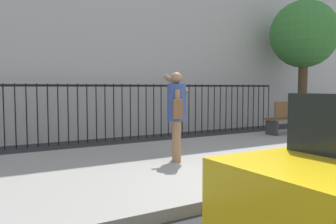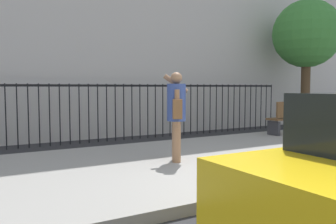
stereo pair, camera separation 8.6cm
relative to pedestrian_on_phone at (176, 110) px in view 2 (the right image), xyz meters
name	(u,v)px [view 2 (the right image)]	position (x,y,z in m)	size (l,w,h in m)	color
ground_plane	(284,195)	(0.49, -2.08, -1.09)	(60.00, 60.00, 0.00)	#28282B
sidewalk	(194,161)	(0.49, 0.12, -1.02)	(28.00, 4.40, 0.15)	gray
iron_fence	(120,104)	(0.49, 3.82, -0.07)	(12.03, 0.04, 1.60)	black
pedestrian_on_phone	(176,110)	(0.00, 0.00, 0.00)	(0.59, 0.72, 1.63)	#936B4C
street_bench	(293,117)	(4.93, 1.51, -0.44)	(1.60, 0.45, 0.95)	brown
street_tree_near	(307,35)	(7.24, 2.94, 2.26)	(2.37, 2.37, 4.58)	#4C3823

